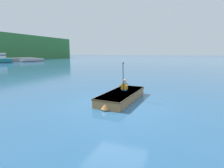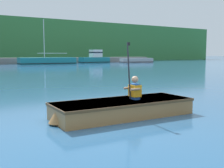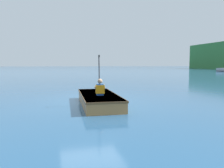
# 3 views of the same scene
# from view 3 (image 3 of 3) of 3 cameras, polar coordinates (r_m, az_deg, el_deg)

# --- Properties ---
(ground_plane) EXTENTS (300.00, 300.00, 0.00)m
(ground_plane) POSITION_cam_3_polar(r_m,az_deg,el_deg) (8.88, -5.46, -4.28)
(ground_plane) COLOR #28567F
(rowboat_foreground) EXTENTS (3.60, 1.42, 0.39)m
(rowboat_foreground) POSITION_cam_3_polar(r_m,az_deg,el_deg) (7.95, -3.57, -3.77)
(rowboat_foreground) COLOR #A3703D
(rowboat_foreground) RESTS_ON ground
(person_paddler) EXTENTS (0.36, 0.37, 1.39)m
(person_paddler) POSITION_cam_3_polar(r_m,az_deg,el_deg) (7.52, -3.16, -0.93)
(person_paddler) COLOR #1E4CA5
(person_paddler) RESTS_ON rowboat_foreground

